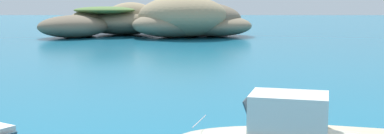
% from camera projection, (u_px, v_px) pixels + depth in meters
% --- Properties ---
extents(islet_large, '(25.38, 26.27, 7.02)m').
position_uv_depth(islet_large, '(189.00, 20.00, 88.00)').
color(islet_large, '#9E8966').
rests_on(islet_large, ground).
extents(islet_small, '(25.87, 26.88, 5.88)m').
position_uv_depth(islet_small, '(109.00, 22.00, 90.75)').
color(islet_small, '#84755B').
rests_on(islet_small, ground).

